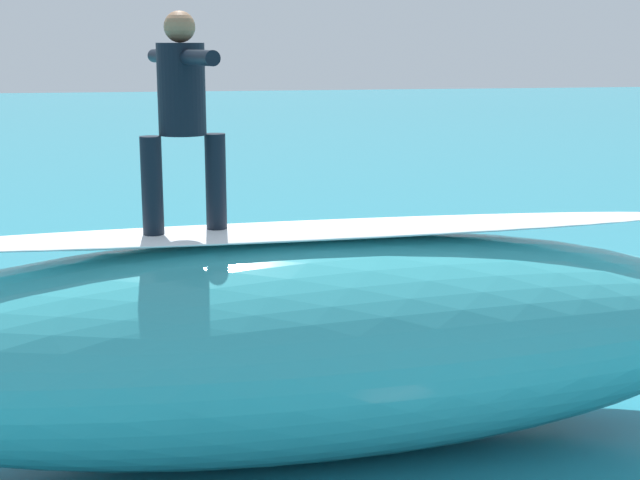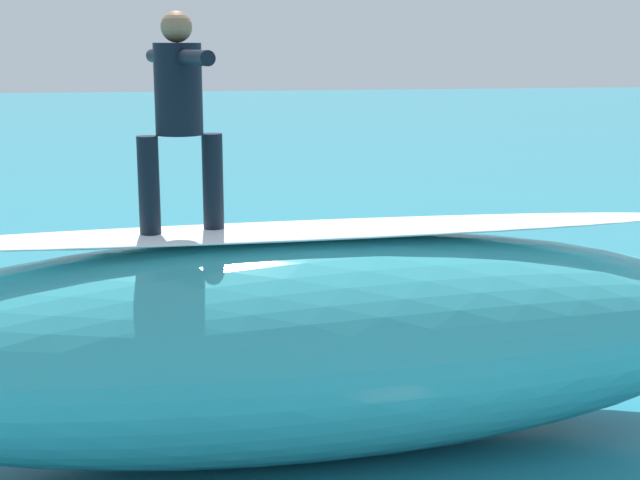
{
  "view_description": "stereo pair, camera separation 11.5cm",
  "coord_description": "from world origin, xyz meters",
  "px_view_note": "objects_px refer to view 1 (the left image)",
  "views": [
    {
      "loc": [
        0.86,
        9.72,
        3.39
      ],
      "look_at": [
        -0.98,
        0.69,
        1.43
      ],
      "focal_mm": 51.67,
      "sensor_mm": 36.0,
      "label": 1
    },
    {
      "loc": [
        0.75,
        9.74,
        3.39
      ],
      "look_at": [
        -0.98,
        0.69,
        1.43
      ],
      "focal_mm": 51.67,
      "sensor_mm": 36.0,
      "label": 2
    }
  ],
  "objects_px": {
    "surfer_riding": "(182,106)",
    "buoy_marker": "(556,310)",
    "surfboard_riding": "(186,237)",
    "surfer_paddling": "(409,302)",
    "surfboard_paddling": "(403,313)"
  },
  "relations": [
    {
      "from": "surfer_riding",
      "to": "buoy_marker",
      "type": "distance_m",
      "value": 5.76
    },
    {
      "from": "surfboard_riding",
      "to": "surfer_paddling",
      "type": "height_order",
      "value": "surfboard_riding"
    },
    {
      "from": "surfboard_riding",
      "to": "surfboard_paddling",
      "type": "relative_size",
      "value": 0.94
    },
    {
      "from": "surfer_riding",
      "to": "surfer_paddling",
      "type": "distance_m",
      "value": 5.33
    },
    {
      "from": "surfboard_paddling",
      "to": "surfer_paddling",
      "type": "xyz_separation_m",
      "value": [
        -0.03,
        0.13,
        0.17
      ]
    },
    {
      "from": "surfboard_paddling",
      "to": "buoy_marker",
      "type": "bearing_deg",
      "value": -138.85
    },
    {
      "from": "surfer_riding",
      "to": "surfer_paddling",
      "type": "relative_size",
      "value": 0.99
    },
    {
      "from": "surfer_riding",
      "to": "surfer_paddling",
      "type": "height_order",
      "value": "surfer_riding"
    },
    {
      "from": "surfboard_riding",
      "to": "buoy_marker",
      "type": "bearing_deg",
      "value": -163.21
    },
    {
      "from": "surfboard_riding",
      "to": "buoy_marker",
      "type": "relative_size",
      "value": 2.14
    },
    {
      "from": "surfer_riding",
      "to": "surfboard_paddling",
      "type": "bearing_deg",
      "value": -141.31
    },
    {
      "from": "surfer_riding",
      "to": "buoy_marker",
      "type": "bearing_deg",
      "value": -163.21
    },
    {
      "from": "surfer_paddling",
      "to": "surfer_riding",
      "type": "bearing_deg",
      "value": 127.3
    },
    {
      "from": "surfboard_paddling",
      "to": "buoy_marker",
      "type": "height_order",
      "value": "buoy_marker"
    },
    {
      "from": "surfboard_riding",
      "to": "surfboard_paddling",
      "type": "height_order",
      "value": "surfboard_riding"
    }
  ]
}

